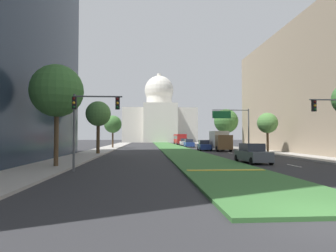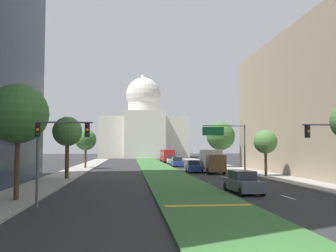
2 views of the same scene
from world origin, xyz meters
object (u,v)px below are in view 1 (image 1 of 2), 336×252
at_px(sedan_midblock, 204,146).
at_px(box_truck_delivery, 220,140).
at_px(street_tree_right_mid, 267,123).
at_px(street_tree_left_mid, 98,114).
at_px(street_tree_left_far, 113,124).
at_px(traffic_light_near_left, 87,115).
at_px(city_bus, 180,138).
at_px(sedan_distant, 189,143).
at_px(street_tree_left_near, 57,91).
at_px(sedan_lead_stopped, 253,154).
at_px(sedan_far_horizon, 184,142).
at_px(overhead_guide_sign, 235,121).
at_px(street_tree_right_far, 226,121).
at_px(capitol_building, 159,118).

relative_size(sedan_midblock, box_truck_delivery, 0.68).
bearing_deg(box_truck_delivery, street_tree_right_mid, -56.81).
height_order(street_tree_left_mid, street_tree_left_far, street_tree_left_mid).
relative_size(traffic_light_near_left, sedan_midblock, 1.19).
height_order(box_truck_delivery, city_bus, box_truck_delivery).
bearing_deg(sedan_distant, street_tree_left_near, -111.21).
height_order(street_tree_left_mid, box_truck_delivery, street_tree_left_mid).
xyz_separation_m(street_tree_right_mid, sedan_lead_stopped, (-7.31, -14.14, -3.35)).
height_order(sedan_midblock, sedan_distant, sedan_distant).
bearing_deg(sedan_distant, sedan_far_horizon, 88.12).
bearing_deg(street_tree_left_near, box_truck_delivery, 52.80).
xyz_separation_m(overhead_guide_sign, street_tree_right_mid, (3.44, -3.79, -0.49)).
bearing_deg(street_tree_right_mid, sedan_distant, 107.71).
relative_size(street_tree_right_mid, box_truck_delivery, 0.88).
bearing_deg(sedan_midblock, street_tree_right_mid, -51.48).
bearing_deg(city_bus, sedan_distant, -90.75).
relative_size(street_tree_left_near, box_truck_delivery, 1.21).
relative_size(street_tree_left_near, street_tree_right_far, 0.98).
bearing_deg(street_tree_left_near, sedan_far_horizon, 72.84).
distance_m(overhead_guide_sign, street_tree_left_far, 25.22).
relative_size(sedan_far_horizon, box_truck_delivery, 0.65).
distance_m(traffic_light_near_left, sedan_distant, 45.32).
bearing_deg(sedan_distant, sedan_midblock, -88.33).
height_order(traffic_light_near_left, overhead_guide_sign, overhead_guide_sign).
relative_size(overhead_guide_sign, street_tree_right_far, 0.82).
bearing_deg(traffic_light_near_left, sedan_far_horizon, 76.22).
height_order(sedan_lead_stopped, city_bus, city_bus).
height_order(street_tree_left_far, street_tree_right_far, street_tree_right_far).
relative_size(overhead_guide_sign, street_tree_left_far, 1.00).
relative_size(street_tree_right_mid, sedan_midblock, 1.28).
distance_m(box_truck_delivery, city_bus, 36.46).
bearing_deg(box_truck_delivery, traffic_light_near_left, -120.45).
height_order(street_tree_left_far, sedan_midblock, street_tree_left_far).
height_order(sedan_midblock, city_bus, city_bus).
height_order(capitol_building, box_truck_delivery, capitol_building).
relative_size(overhead_guide_sign, city_bus, 0.59).
bearing_deg(sedan_midblock, street_tree_right_far, 58.15).
xyz_separation_m(sedan_midblock, sedan_distant, (-0.43, 14.72, 0.01)).
xyz_separation_m(street_tree_right_far, box_truck_delivery, (-4.38, -12.38, -3.80)).
distance_m(sedan_lead_stopped, sedan_midblock, 23.11).
bearing_deg(capitol_building, street_tree_left_mid, -97.81).
height_order(traffic_light_near_left, sedan_midblock, traffic_light_near_left).
relative_size(sedan_distant, sedan_far_horizon, 1.11).
height_order(street_tree_left_near, box_truck_delivery, street_tree_left_near).
distance_m(overhead_guide_sign, street_tree_right_mid, 5.15).
distance_m(street_tree_left_near, street_tree_right_far, 43.44).
bearing_deg(overhead_guide_sign, sedan_midblock, 125.54).
distance_m(capitol_building, street_tree_right_far, 63.73).
bearing_deg(sedan_far_horizon, street_tree_left_mid, -113.44).
bearing_deg(street_tree_left_far, traffic_light_near_left, -86.06).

